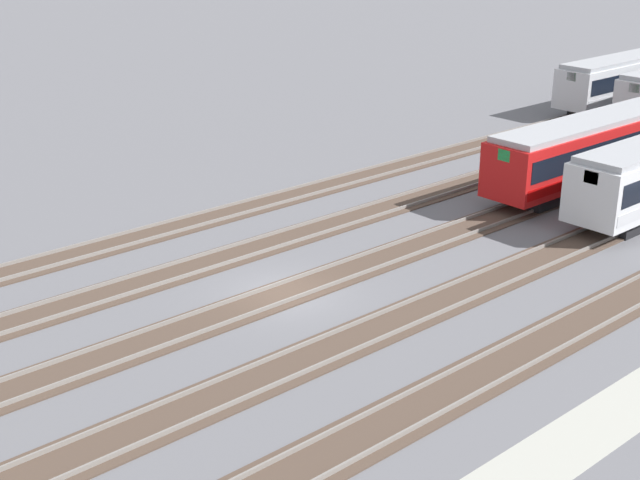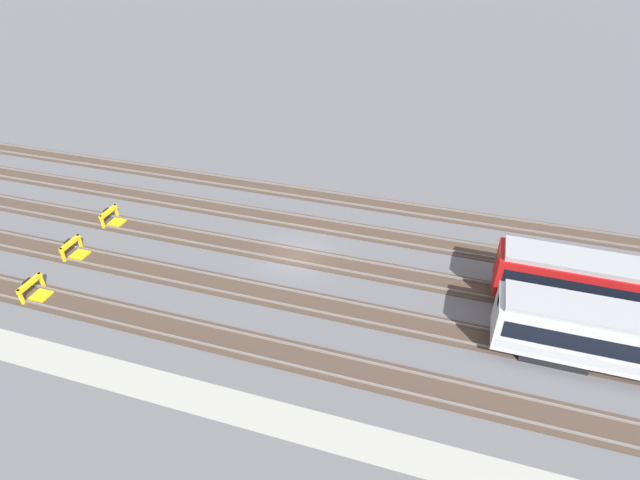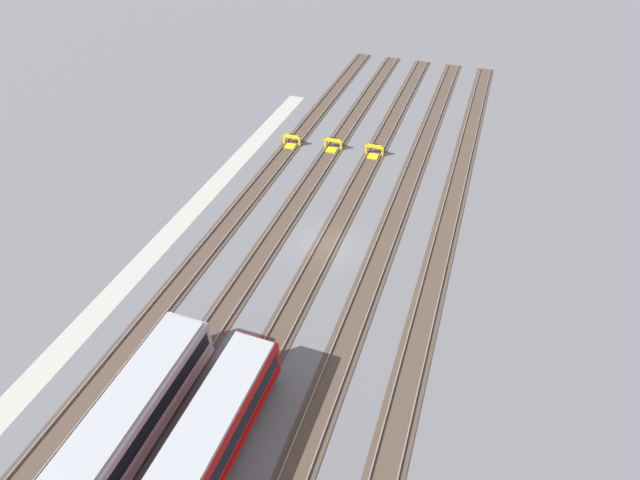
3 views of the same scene
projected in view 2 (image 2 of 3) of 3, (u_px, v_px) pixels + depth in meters
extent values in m
plane|color=#5B5B60|center=(296.00, 257.00, 35.98)|extent=(400.00, 400.00, 0.00)
cube|color=#9E9E93|center=(210.00, 401.00, 25.52)|extent=(54.00, 2.00, 0.01)
cube|color=#47382D|center=(244.00, 344.00, 28.75)|extent=(90.00, 2.23, 0.06)
cube|color=slate|center=(249.00, 335.00, 29.26)|extent=(90.00, 0.07, 0.15)
cube|color=slate|center=(238.00, 352.00, 28.12)|extent=(90.00, 0.07, 0.15)
cube|color=#47382D|center=(273.00, 295.00, 32.36)|extent=(90.00, 2.24, 0.06)
cube|color=slate|center=(277.00, 287.00, 32.87)|extent=(90.00, 0.07, 0.15)
cube|color=slate|center=(269.00, 301.00, 31.73)|extent=(90.00, 0.07, 0.15)
cube|color=#47382D|center=(296.00, 256.00, 35.96)|extent=(90.00, 2.24, 0.06)
cube|color=slate|center=(299.00, 250.00, 36.47)|extent=(90.00, 0.07, 0.15)
cube|color=slate|center=(293.00, 261.00, 35.34)|extent=(90.00, 0.07, 0.15)
cube|color=#47382D|center=(315.00, 224.00, 39.57)|extent=(90.00, 2.23, 0.06)
cube|color=slate|center=(318.00, 219.00, 40.08)|extent=(90.00, 0.07, 0.15)
cube|color=slate|center=(312.00, 228.00, 38.94)|extent=(90.00, 0.07, 0.15)
cube|color=#47382D|center=(331.00, 198.00, 43.17)|extent=(90.00, 2.23, 0.06)
cube|color=slate|center=(333.00, 193.00, 43.68)|extent=(90.00, 0.07, 0.15)
cube|color=slate|center=(329.00, 200.00, 42.55)|extent=(90.00, 0.07, 0.15)
cube|color=#1E843D|center=(500.00, 253.00, 31.05)|extent=(0.09, 0.70, 0.56)
cube|color=black|center=(547.00, 297.00, 31.70)|extent=(3.62, 2.28, 0.70)
cube|color=#1E843D|center=(499.00, 301.00, 27.32)|extent=(0.08, 0.70, 0.56)
cube|color=black|center=(552.00, 349.00, 28.00)|extent=(3.60, 2.24, 0.70)
cube|color=gold|center=(42.00, 280.00, 32.80)|extent=(0.18, 0.18, 1.15)
cube|color=gold|center=(21.00, 297.00, 31.36)|extent=(0.18, 0.18, 1.15)
cube|color=gold|center=(29.00, 283.00, 31.84)|extent=(0.29, 2.01, 0.30)
cube|color=gold|center=(41.00, 296.00, 32.22)|extent=(1.13, 1.11, 0.18)
cube|color=black|center=(27.00, 283.00, 31.88)|extent=(0.13, 0.60, 0.44)
cube|color=gold|center=(80.00, 241.00, 36.57)|extent=(0.18, 0.18, 1.15)
cube|color=gold|center=(63.00, 255.00, 35.13)|extent=(0.18, 0.18, 1.15)
cube|color=gold|center=(70.00, 243.00, 35.61)|extent=(0.27, 2.00, 0.30)
cube|color=gold|center=(80.00, 255.00, 35.99)|extent=(1.12, 1.10, 0.18)
cube|color=black|center=(68.00, 243.00, 35.65)|extent=(0.13, 0.60, 0.44)
cube|color=gold|center=(116.00, 211.00, 40.21)|extent=(0.18, 0.18, 1.15)
cube|color=gold|center=(102.00, 222.00, 38.78)|extent=(0.18, 0.18, 1.15)
cube|color=gold|center=(108.00, 212.00, 39.26)|extent=(0.28, 2.00, 0.30)
cube|color=gold|center=(117.00, 223.00, 39.64)|extent=(1.12, 1.10, 0.18)
cube|color=black|center=(106.00, 212.00, 39.30)|extent=(0.13, 0.60, 0.44)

